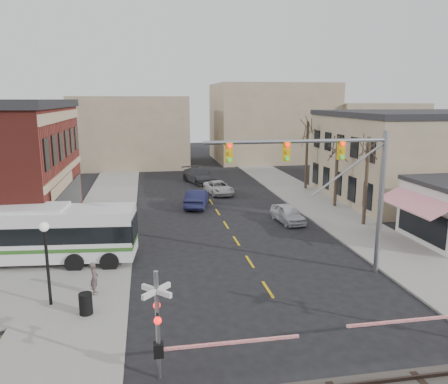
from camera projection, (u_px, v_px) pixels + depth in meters
The scene contains 18 objects.
ground at pixel (279, 307), 20.56m from camera, with size 160.00×160.00×0.00m, color black.
sidewalk_west at pixel (107, 211), 38.17m from camera, with size 5.00×60.00×0.12m, color gray.
sidewalk_east at pixel (313, 202), 41.43m from camera, with size 5.00×60.00×0.12m, color gray.
tan_building at pixel (436, 155), 42.71m from camera, with size 20.30×15.30×8.50m.
tree_east_a at pixel (366, 181), 33.19m from camera, with size 0.28×0.28×6.75m.
tree_east_b at pixel (336, 172), 39.06m from camera, with size 0.28×0.28×6.30m.
tree_east_c at pixel (307, 155), 46.71m from camera, with size 0.28×0.28×7.20m.
transit_bus at pixel (22, 234), 25.54m from camera, with size 13.26×4.10×3.36m.
traffic_signal_mast at pixel (336, 174), 23.13m from camera, with size 9.94×0.30×8.00m.
rr_crossing_west at pixel (170, 326), 15.03m from camera, with size 5.60×1.36×4.00m.
street_lamp at pixel (46, 246), 20.01m from camera, with size 0.44×0.44×4.03m.
trash_bin at pixel (86, 304), 19.61m from camera, with size 0.60×0.60×0.98m, color black.
car_a at pixel (288, 214), 34.68m from camera, with size 1.66×4.13×1.41m, color #BABBBF.
car_b at pixel (197, 198), 39.55m from camera, with size 1.73×4.95×1.63m, color #161837.
car_c at pixel (219, 188), 45.08m from camera, with size 2.18×4.72×1.31m, color silver.
car_d at pixel (199, 176), 51.05m from camera, with size 2.36×5.81×1.69m, color #404246.
pedestrian_near at pixel (94, 278), 21.57m from camera, with size 0.60×0.40×1.66m, color brown.
pedestrian_far at pixel (55, 249), 25.35m from camera, with size 0.93×0.72×1.91m, color #343D5B.
Camera 1 is at (-5.91, -18.21, 9.62)m, focal length 35.00 mm.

